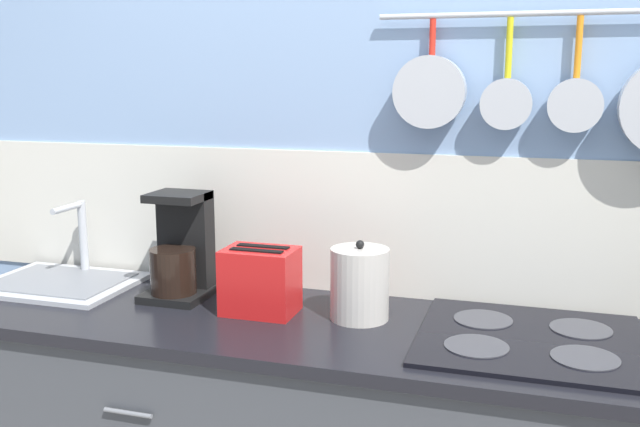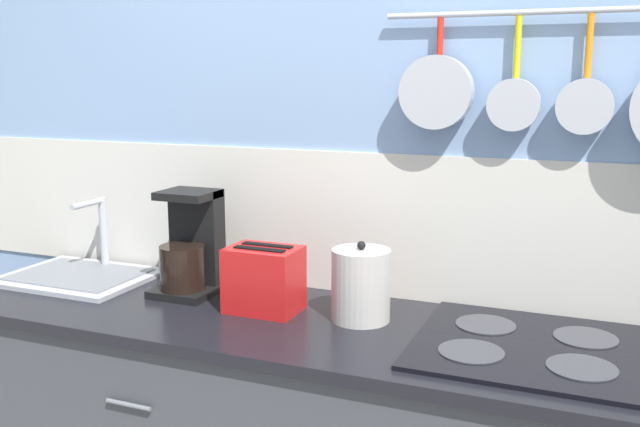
{
  "view_description": "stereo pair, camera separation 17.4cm",
  "coord_description": "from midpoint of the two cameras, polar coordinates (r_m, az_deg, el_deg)",
  "views": [
    {
      "loc": [
        0.26,
        -1.79,
        1.6
      ],
      "look_at": [
        -0.3,
        0.0,
        1.24
      ],
      "focal_mm": 40.0,
      "sensor_mm": 36.0,
      "label": 1
    },
    {
      "loc": [
        0.42,
        -1.73,
        1.6
      ],
      "look_at": [
        -0.3,
        0.0,
        1.24
      ],
      "focal_mm": 40.0,
      "sensor_mm": 36.0,
      "label": 2
    }
  ],
  "objects": [
    {
      "name": "wall_back",
      "position": [
        2.15,
        7.94,
        2.25
      ],
      "size": [
        7.2,
        0.15,
        2.6
      ],
      "color": "#84A3CC",
      "rests_on": "ground_plane"
    },
    {
      "name": "countertop",
      "position": [
        1.92,
        5.95,
        -10.12
      ],
      "size": [
        2.98,
        0.59,
        0.03
      ],
      "color": "black",
      "rests_on": "cabinet_base"
    },
    {
      "name": "sink_basin",
      "position": [
        2.51,
        -21.9,
        -4.91
      ],
      "size": [
        0.48,
        0.37,
        0.26
      ],
      "color": "#B7BABF",
      "rests_on": "countertop"
    },
    {
      "name": "coffee_maker",
      "position": [
        2.25,
        -13.3,
        -3.19
      ],
      "size": [
        0.18,
        0.2,
        0.32
      ],
      "color": "black",
      "rests_on": "countertop"
    },
    {
      "name": "toaster",
      "position": [
        2.06,
        -7.23,
        -5.39
      ],
      "size": [
        0.22,
        0.15,
        0.19
      ],
      "color": "red",
      "rests_on": "countertop"
    },
    {
      "name": "kettle",
      "position": [
        1.99,
        0.69,
        -5.68
      ],
      "size": [
        0.16,
        0.16,
        0.23
      ],
      "color": "beige",
      "rests_on": "countertop"
    },
    {
      "name": "cooktop",
      "position": [
        1.91,
        13.96,
        -9.8
      ],
      "size": [
        0.56,
        0.52,
        0.01
      ],
      "color": "black",
      "rests_on": "countertop"
    }
  ]
}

